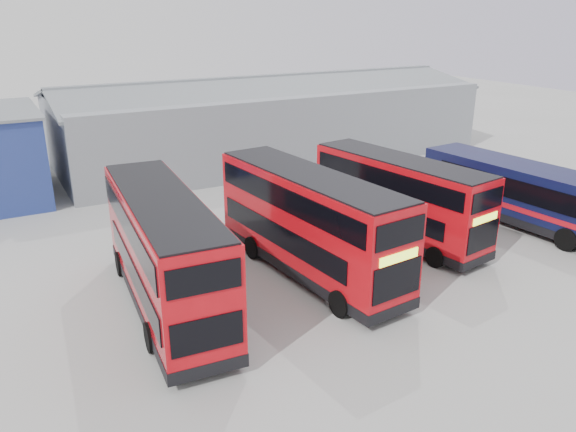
{
  "coord_description": "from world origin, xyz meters",
  "views": [
    {
      "loc": [
        -10.87,
        -17.25,
        10.28
      ],
      "look_at": [
        -0.08,
        2.24,
        2.1
      ],
      "focal_mm": 35.0,
      "sensor_mm": 36.0,
      "label": 1
    }
  ],
  "objects_px": {
    "double_decker_centre": "(309,225)",
    "double_decker_right": "(398,199)",
    "double_decker_left": "(165,254)",
    "single_decker_blue": "(525,196)",
    "maintenance_shed": "(268,120)"
  },
  "relations": [
    {
      "from": "double_decker_left",
      "to": "double_decker_centre",
      "type": "xyz_separation_m",
      "value": [
        5.98,
        0.01,
        -0.0
      ]
    },
    {
      "from": "double_decker_centre",
      "to": "single_decker_blue",
      "type": "relative_size",
      "value": 0.9
    },
    {
      "from": "double_decker_right",
      "to": "single_decker_blue",
      "type": "height_order",
      "value": "double_decker_right"
    },
    {
      "from": "maintenance_shed",
      "to": "double_decker_right",
      "type": "xyz_separation_m",
      "value": [
        -2.3,
        -17.96,
        -0.64
      ]
    },
    {
      "from": "double_decker_left",
      "to": "double_decker_right",
      "type": "height_order",
      "value": "double_decker_left"
    },
    {
      "from": "maintenance_shed",
      "to": "double_decker_centre",
      "type": "height_order",
      "value": "maintenance_shed"
    },
    {
      "from": "double_decker_left",
      "to": "single_decker_blue",
      "type": "xyz_separation_m",
      "value": [
        18.38,
        -0.41,
        -0.62
      ]
    },
    {
      "from": "single_decker_blue",
      "to": "maintenance_shed",
      "type": "bearing_deg",
      "value": -81.82
    },
    {
      "from": "double_decker_left",
      "to": "double_decker_centre",
      "type": "distance_m",
      "value": 5.98
    },
    {
      "from": "double_decker_centre",
      "to": "double_decker_right",
      "type": "height_order",
      "value": "double_decker_centre"
    },
    {
      "from": "maintenance_shed",
      "to": "double_decker_right",
      "type": "distance_m",
      "value": 18.12
    },
    {
      "from": "double_decker_right",
      "to": "single_decker_blue",
      "type": "relative_size",
      "value": 0.83
    },
    {
      "from": "double_decker_centre",
      "to": "single_decker_blue",
      "type": "distance_m",
      "value": 12.42
    },
    {
      "from": "double_decker_right",
      "to": "maintenance_shed",
      "type": "bearing_deg",
      "value": 74.43
    },
    {
      "from": "maintenance_shed",
      "to": "double_decker_centre",
      "type": "xyz_separation_m",
      "value": [
        -7.88,
        -19.15,
        -0.47
      ]
    }
  ]
}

